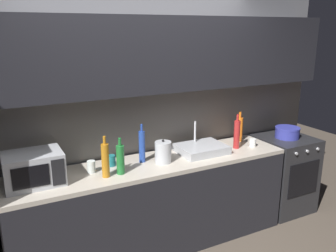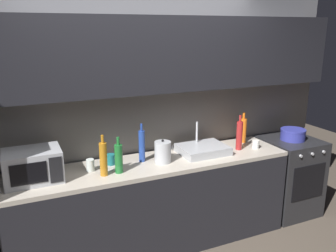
# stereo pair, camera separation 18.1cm
# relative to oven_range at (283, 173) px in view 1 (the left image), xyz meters

# --- Properties ---
(back_wall) EXTENTS (4.50, 0.44, 2.50)m
(back_wall) POSITION_rel_oven_range_xyz_m (-1.72, 0.30, 1.10)
(back_wall) COLOR slate
(back_wall) RESTS_ON ground
(counter_run) EXTENTS (2.76, 0.60, 0.90)m
(counter_run) POSITION_rel_oven_range_xyz_m (-1.72, 0.00, -0.00)
(counter_run) COLOR black
(counter_run) RESTS_ON ground
(oven_range) EXTENTS (0.60, 0.62, 0.90)m
(oven_range) POSITION_rel_oven_range_xyz_m (0.00, 0.00, 0.00)
(oven_range) COLOR #232326
(oven_range) RESTS_ON ground
(microwave) EXTENTS (0.46, 0.35, 0.27)m
(microwave) POSITION_rel_oven_range_xyz_m (-2.79, 0.02, 0.58)
(microwave) COLOR #A8AAAF
(microwave) RESTS_ON counter_run
(sink_basin) EXTENTS (0.48, 0.38, 0.30)m
(sink_basin) POSITION_rel_oven_range_xyz_m (-1.16, 0.03, 0.49)
(sink_basin) COLOR #ADAFB5
(sink_basin) RESTS_ON counter_run
(kettle) EXTENTS (0.19, 0.16, 0.23)m
(kettle) POSITION_rel_oven_range_xyz_m (-1.64, -0.03, 0.55)
(kettle) COLOR #B7BABF
(kettle) RESTS_ON counter_run
(wine_bottle_amber) EXTENTS (0.07, 0.07, 0.37)m
(wine_bottle_amber) POSITION_rel_oven_range_xyz_m (-2.23, -0.11, 0.60)
(wine_bottle_amber) COLOR #B27019
(wine_bottle_amber) RESTS_ON counter_run
(wine_bottle_orange) EXTENTS (0.08, 0.08, 0.34)m
(wine_bottle_orange) POSITION_rel_oven_range_xyz_m (-0.57, 0.17, 0.59)
(wine_bottle_orange) COLOR orange
(wine_bottle_orange) RESTS_ON counter_run
(wine_bottle_blue) EXTENTS (0.06, 0.06, 0.37)m
(wine_bottle_blue) POSITION_rel_oven_range_xyz_m (-1.81, 0.07, 0.61)
(wine_bottle_blue) COLOR #234299
(wine_bottle_blue) RESTS_ON counter_run
(wine_bottle_red) EXTENTS (0.07, 0.07, 0.37)m
(wine_bottle_red) POSITION_rel_oven_range_xyz_m (-0.76, -0.02, 0.61)
(wine_bottle_red) COLOR #A82323
(wine_bottle_red) RESTS_ON counter_run
(wine_bottle_green) EXTENTS (0.07, 0.07, 0.33)m
(wine_bottle_green) POSITION_rel_oven_range_xyz_m (-2.09, -0.10, 0.59)
(wine_bottle_green) COLOR #1E6B2D
(wine_bottle_green) RESTS_ON counter_run
(mug_teal) EXTENTS (0.08, 0.08, 0.10)m
(mug_teal) POSITION_rel_oven_range_xyz_m (-2.11, 0.11, 0.50)
(mug_teal) COLOR #19666B
(mug_teal) RESTS_ON counter_run
(mug_clear) EXTENTS (0.07, 0.07, 0.11)m
(mug_clear) POSITION_rel_oven_range_xyz_m (-2.32, 0.04, 0.50)
(mug_clear) COLOR silver
(mug_clear) RESTS_ON counter_run
(mug_white) EXTENTS (0.07, 0.07, 0.09)m
(mug_white) POSITION_rel_oven_range_xyz_m (-0.57, -0.06, 0.49)
(mug_white) COLOR silver
(mug_white) RESTS_ON counter_run
(cooking_pot) EXTENTS (0.28, 0.28, 0.13)m
(cooking_pot) POSITION_rel_oven_range_xyz_m (0.00, 0.00, 0.51)
(cooking_pot) COLOR #333899
(cooking_pot) RESTS_ON oven_range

